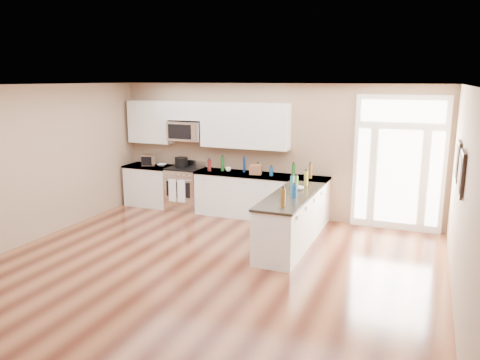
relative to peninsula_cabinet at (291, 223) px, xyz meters
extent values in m
plane|color=#491F14|center=(-0.93, -2.24, -0.43)|extent=(8.00, 8.00, 0.00)
plane|color=#997C61|center=(-0.93, 1.76, 0.97)|extent=(7.00, 0.00, 7.00)
plane|color=#997C61|center=(2.57, -2.24, 0.97)|extent=(0.00, 8.00, 8.00)
plane|color=white|center=(-0.93, -2.24, 2.37)|extent=(8.00, 8.00, 0.00)
cube|color=white|center=(-3.80, 1.45, 0.02)|extent=(1.06, 0.62, 0.90)
cube|color=black|center=(-3.80, 1.45, -0.38)|extent=(1.02, 0.52, 0.10)
cube|color=black|center=(-3.80, 1.45, 0.49)|extent=(1.10, 0.66, 0.04)
cube|color=white|center=(-1.08, 1.45, 0.02)|extent=(2.81, 0.62, 0.90)
cube|color=black|center=(-1.08, 1.45, -0.38)|extent=(2.77, 0.52, 0.10)
cube|color=black|center=(-1.08, 1.45, 0.49)|extent=(2.85, 0.66, 0.04)
cube|color=white|center=(0.00, 0.00, 0.02)|extent=(0.65, 2.28, 0.90)
cube|color=black|center=(0.00, 0.00, -0.38)|extent=(0.61, 2.18, 0.10)
cube|color=black|center=(0.00, 0.00, 0.49)|extent=(0.69, 2.32, 0.04)
cube|color=white|center=(-3.81, 1.59, 1.49)|extent=(1.04, 0.33, 0.95)
cube|color=white|center=(-1.50, 1.59, 1.49)|extent=(1.94, 0.33, 0.95)
cube|color=white|center=(-2.88, 1.59, 1.77)|extent=(0.82, 0.33, 0.40)
cube|color=silver|center=(-2.88, 1.56, 1.33)|extent=(0.78, 0.40, 0.42)
cube|color=black|center=(-2.94, 1.35, 1.33)|extent=(0.56, 0.01, 0.32)
cube|color=white|center=(1.62, 1.72, 0.87)|extent=(1.70, 0.08, 2.60)
cube|color=white|center=(1.62, 1.67, 0.62)|extent=(0.78, 0.02, 1.80)
cube|color=white|center=(0.96, 1.67, 0.62)|extent=(0.22, 0.02, 1.80)
cube|color=white|center=(2.28, 1.67, 0.62)|extent=(0.22, 0.02, 1.80)
cube|color=white|center=(1.62, 1.67, 1.87)|extent=(1.50, 0.02, 0.40)
cube|color=black|center=(2.54, -0.04, 1.27)|extent=(0.04, 0.58, 0.58)
cube|color=brown|center=(2.52, -0.04, 1.27)|extent=(0.01, 0.46, 0.46)
cube|color=black|center=(2.54, -1.04, 1.27)|extent=(0.04, 0.58, 0.58)
cube|color=brown|center=(2.52, -1.04, 1.27)|extent=(0.01, 0.46, 0.46)
cube|color=silver|center=(-2.88, 1.45, 0.03)|extent=(0.76, 0.63, 0.92)
cube|color=black|center=(-2.88, 1.45, 0.50)|extent=(0.76, 0.60, 0.03)
cube|color=silver|center=(-2.88, 1.75, 0.58)|extent=(0.76, 0.04, 0.14)
cube|color=black|center=(-2.88, 1.13, 0.09)|extent=(0.58, 0.01, 0.34)
cylinder|color=silver|center=(-2.88, 1.11, 0.31)|extent=(0.70, 0.02, 0.02)
cube|color=white|center=(-3.00, 1.10, 0.07)|extent=(0.18, 0.02, 0.50)
cube|color=white|center=(-2.78, 1.10, 0.07)|extent=(0.18, 0.02, 0.50)
cylinder|color=black|center=(-3.01, 1.53, 0.63)|extent=(0.31, 0.31, 0.23)
cube|color=silver|center=(-3.76, 1.40, 0.64)|extent=(0.36, 0.31, 0.26)
cube|color=brown|center=(-1.17, 1.40, 0.60)|extent=(0.27, 0.22, 0.20)
imported|color=white|center=(-3.48, 1.48, 0.53)|extent=(0.21, 0.21, 0.05)
imported|color=white|center=(0.02, 0.40, 0.53)|extent=(0.24, 0.24, 0.06)
imported|color=white|center=(-1.82, 1.47, 0.55)|extent=(0.13, 0.13, 0.09)
cylinder|color=#19591E|center=(-0.38, 1.45, 0.64)|extent=(0.07, 0.07, 0.27)
cylinder|color=navy|center=(0.10, -0.19, 0.62)|extent=(0.08, 0.08, 0.22)
cylinder|color=brown|center=(-0.03, 1.45, 0.65)|extent=(0.07, 0.07, 0.30)
cylinder|color=olive|center=(0.06, 0.76, 0.64)|extent=(0.08, 0.08, 0.28)
cylinder|color=#26727F|center=(-0.02, 0.11, 0.66)|extent=(0.07, 0.07, 0.30)
cylinder|color=#591919|center=(-2.23, 1.37, 0.63)|extent=(0.08, 0.08, 0.25)
cylinder|color=#B2B2B7|center=(0.02, -0.54, 0.60)|extent=(0.06, 0.06, 0.20)
cylinder|color=navy|center=(-1.48, 1.52, 0.66)|extent=(0.06, 0.06, 0.32)
cylinder|color=#3F7226|center=(-0.04, 0.46, 0.62)|extent=(0.07, 0.07, 0.23)
cylinder|color=#19591E|center=(-1.98, 1.50, 0.66)|extent=(0.07, 0.07, 0.31)
cylinder|color=navy|center=(-0.83, 1.38, 0.60)|extent=(0.08, 0.08, 0.18)
cylinder|color=brown|center=(0.10, -0.84, 0.65)|extent=(0.08, 0.08, 0.30)
cylinder|color=olive|center=(-1.18, 1.54, 0.61)|extent=(0.07, 0.07, 0.20)
camera|label=1|loc=(2.11, -7.57, 2.46)|focal=35.00mm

